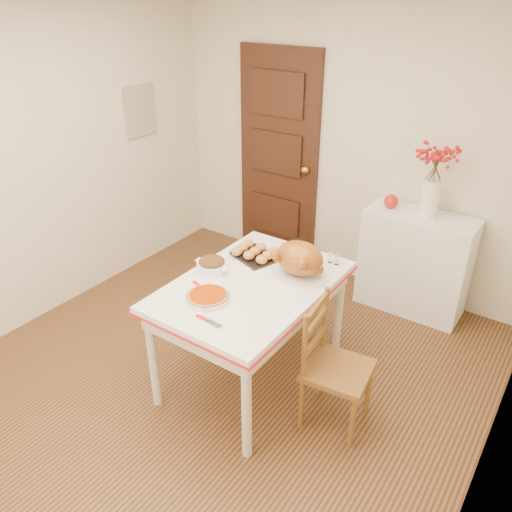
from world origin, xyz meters
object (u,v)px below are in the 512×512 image
Objects in this scene: kitchen_table at (252,332)px; turkey_platter at (299,260)px; chair_oak at (338,367)px; pumpkin_pie at (208,296)px; sideboard at (414,263)px.

kitchen_table is 3.42× the size of turkey_platter.
turkey_platter is (-0.47, 0.29, 0.48)m from chair_oak.
turkey_platter is 1.44× the size of pumpkin_pie.
kitchen_table is at bearing -150.74° from turkey_platter.
kitchen_table is 0.54m from pumpkin_pie.
sideboard is 1.65m from kitchen_table.
pumpkin_pie reaches higher than kitchen_table.
sideboard reaches higher than kitchen_table.
pumpkin_pie is (-0.79, -0.28, 0.38)m from chair_oak.
kitchen_table is 0.62m from turkey_platter.
chair_oak is (0.07, -1.57, 0.00)m from sideboard.
pumpkin_pie is (-0.32, -0.57, -0.10)m from turkey_platter.
chair_oak reaches higher than kitchen_table.
turkey_platter is 0.66m from pumpkin_pie.
turkey_platter reaches higher than kitchen_table.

